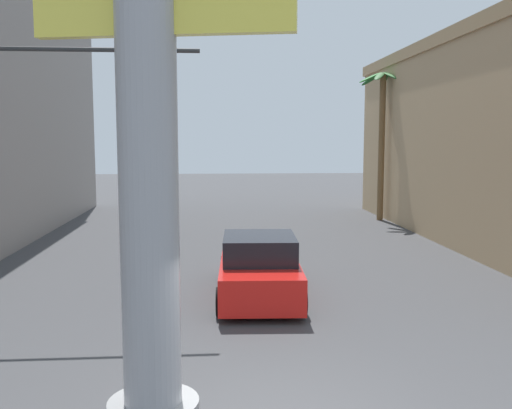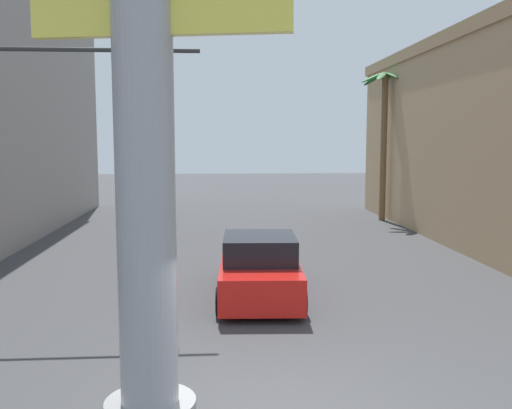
{
  "view_description": "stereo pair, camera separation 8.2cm",
  "coord_description": "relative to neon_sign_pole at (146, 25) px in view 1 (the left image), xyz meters",
  "views": [
    {
      "loc": [
        -0.95,
        -7.35,
        3.85
      ],
      "look_at": [
        0.0,
        5.15,
        2.42
      ],
      "focal_mm": 40.0,
      "sensor_mm": 36.0,
      "label": 1
    },
    {
      "loc": [
        -0.87,
        -7.36,
        3.85
      ],
      "look_at": [
        0.0,
        5.15,
        2.42
      ],
      "focal_mm": 40.0,
      "sensor_mm": 36.0,
      "label": 2
    }
  ],
  "objects": [
    {
      "name": "traffic_light_mast",
      "position": [
        -3.36,
        6.26,
        -0.92
      ],
      "size": [
        5.66,
        0.32,
        5.89
      ],
      "color": "#333333",
      "rests_on": "ground"
    },
    {
      "name": "ground_plane",
      "position": [
        1.69,
        10.69,
        -5.12
      ],
      "size": [
        94.84,
        94.84,
        0.0
      ],
      "primitive_type": "plane",
      "color": "#424244"
    },
    {
      "name": "car_lead",
      "position": [
        1.85,
        7.06,
        -4.42
      ],
      "size": [
        2.17,
        4.87,
        1.56
      ],
      "color": "black",
      "rests_on": "ground"
    },
    {
      "name": "palm_tree_far_right",
      "position": [
        8.72,
        19.97,
        -0.53
      ],
      "size": [
        2.41,
        2.31,
        7.04
      ],
      "color": "brown",
      "rests_on": "ground"
    },
    {
      "name": "neon_sign_pole",
      "position": [
        0.0,
        0.0,
        0.0
      ],
      "size": [
        3.34,
        1.11,
        10.55
      ],
      "color": "#9E9EA3",
      "rests_on": "ground"
    }
  ]
}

